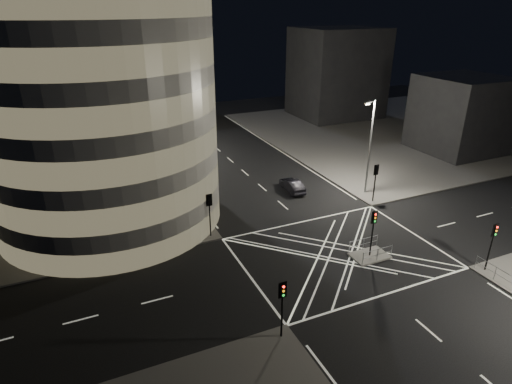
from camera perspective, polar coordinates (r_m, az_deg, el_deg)
name	(u,v)px	position (r m, az deg, el deg)	size (l,w,h in m)	color
ground	(338,253)	(36.33, 10.92, -7.97)	(120.00, 120.00, 0.00)	black
sidewalk_far_right	(395,131)	(72.84, 17.99, 7.73)	(42.00, 42.00, 0.15)	#5A5654
central_island	(369,256)	(36.37, 14.89, -8.21)	(3.00, 2.00, 0.15)	slate
office_tower_curved	(35,80)	(44.09, -27.40, 13.16)	(30.00, 29.00, 27.20)	gray
office_block_rear	(31,66)	(67.39, -27.79, 14.66)	(24.00, 16.00, 22.00)	gray
building_right_far	(337,73)	(79.49, 10.71, 15.35)	(14.00, 12.00, 15.00)	black
building_right_near	(460,114)	(64.93, 25.60, 9.34)	(10.00, 10.00, 10.00)	black
building_far_end	(145,62)	(84.70, -14.61, 16.44)	(18.00, 8.00, 18.00)	black
tree_a	(182,181)	(37.54, -9.88, 1.49)	(4.19, 4.19, 7.11)	black
tree_b	(166,164)	(43.17, -11.91, 3.74)	(4.51, 4.51, 6.87)	black
tree_c	(153,141)	(48.59, -13.58, 6.57)	(3.76, 3.76, 7.03)	black
tree_d	(143,132)	(54.40, -14.81, 7.80)	(4.47, 4.47, 7.00)	black
tree_e	(135,120)	(60.14, -15.86, 9.20)	(3.72, 3.72, 6.59)	black
traffic_signal_fl	(209,207)	(36.78, -6.23, -2.05)	(0.55, 0.22, 4.00)	black
traffic_signal_nl	(282,299)	(26.02, 3.53, -14.11)	(0.55, 0.22, 4.00)	black
traffic_signal_fr	(376,176)	(44.79, 15.65, 2.04)	(0.55, 0.22, 4.00)	black
traffic_signal_nr	(493,238)	(36.48, 29.03, -5.41)	(0.55, 0.22, 4.00)	black
traffic_signal_island	(373,225)	(34.99, 15.38, -4.26)	(0.55, 0.22, 4.00)	black
street_lamp_left_near	(184,161)	(40.25, -9.60, 4.14)	(1.25, 0.25, 10.00)	slate
street_lamp_left_far	(146,117)	(57.19, -14.41, 9.62)	(1.25, 0.25, 10.00)	slate
street_lamp_right_far	(370,144)	(45.92, 14.93, 6.14)	(1.25, 0.25, 10.00)	slate
railing_island_south	(377,255)	(35.48, 15.89, -8.03)	(2.80, 0.06, 1.10)	slate
railing_island_north	(363,244)	(36.64, 14.13, -6.73)	(2.80, 0.06, 1.10)	slate
sedan	(292,185)	(46.86, 4.86, 0.90)	(1.44, 4.14, 1.36)	black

